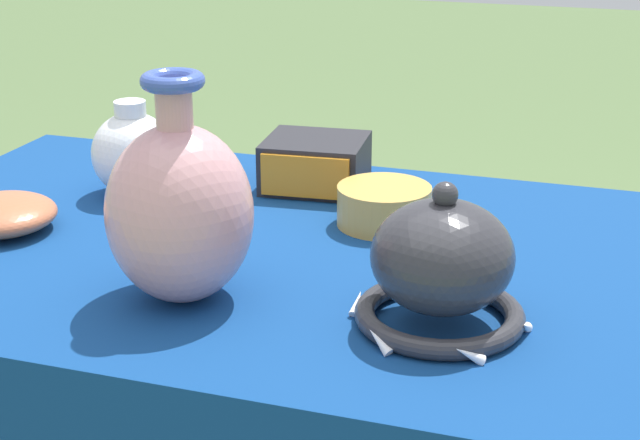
# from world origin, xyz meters

# --- Properties ---
(display_table) EXTENTS (1.29, 0.72, 0.70)m
(display_table) POSITION_xyz_m (0.00, -0.02, 0.63)
(display_table) COLOR olive
(display_table) RESTS_ON ground_plane
(vase_tall_bulbous) EXTENTS (0.16, 0.16, 0.26)m
(vase_tall_bulbous) POSITION_xyz_m (-0.12, -0.18, 0.81)
(vase_tall_bulbous) COLOR #D19399
(vase_tall_bulbous) RESTS_ON display_table
(vase_dome_bell) EXTENTS (0.19, 0.18, 0.16)m
(vase_dome_bell) POSITION_xyz_m (0.17, -0.16, 0.77)
(vase_dome_bell) COLOR #2D2D33
(vase_dome_bell) RESTS_ON display_table
(mosaic_tile_box) EXTENTS (0.16, 0.15, 0.07)m
(mosaic_tile_box) POSITION_xyz_m (-0.10, 0.23, 0.74)
(mosaic_tile_box) COLOR #232328
(mosaic_tile_box) RESTS_ON display_table
(jar_round_porcelain) EXTENTS (0.12, 0.12, 0.14)m
(jar_round_porcelain) POSITION_xyz_m (-0.34, 0.12, 0.76)
(jar_round_porcelain) COLOR white
(jar_round_porcelain) RESTS_ON display_table
(pot_squat_ochre) EXTENTS (0.13, 0.13, 0.05)m
(pot_squat_ochre) POSITION_xyz_m (0.04, 0.11, 0.73)
(pot_squat_ochre) COLOR gold
(pot_squat_ochre) RESTS_ON display_table
(bowl_shallow_terracotta) EXTENTS (0.14, 0.14, 0.05)m
(bowl_shallow_terracotta) POSITION_xyz_m (-0.44, -0.07, 0.72)
(bowl_shallow_terracotta) COLOR #BC6642
(bowl_shallow_terracotta) RESTS_ON display_table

